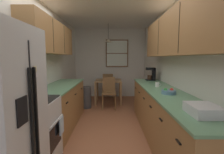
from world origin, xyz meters
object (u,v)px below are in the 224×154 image
trash_bin (85,97)px  mug_by_coffeemaker (157,85)px  dish_rack (203,110)px  storage_canister (43,87)px  table_serving_bowl (108,79)px  stove_range (31,132)px  dining_table (108,84)px  dining_chair_far (108,85)px  coffee_maker (152,74)px  fruit_bowl (168,92)px  microwave_over_range (17,41)px  dining_chair_near (109,91)px

trash_bin → mug_by_coffeemaker: size_ratio=5.58×
trash_bin → dish_rack: (1.69, -3.23, 0.64)m
storage_canister → table_serving_bowl: size_ratio=1.15×
mug_by_coffeemaker → stove_range: bearing=-150.8°
dining_table → dining_chair_far: (-0.03, 0.60, -0.12)m
dining_chair_far → coffee_maker: (1.15, -1.82, 0.57)m
fruit_bowl → dish_rack: (0.02, -0.98, 0.01)m
microwave_over_range → dish_rack: microwave_over_range is taller
storage_canister → coffee_maker: (2.09, 1.62, 0.07)m
trash_bin → dish_rack: 3.71m
stove_range → dining_table: 3.43m
dining_chair_near → stove_range: bearing=-110.1°
microwave_over_range → dining_table: bearing=72.0°
trash_bin → table_serving_bowl: (0.65, 0.63, 0.47)m
dining_chair_near → table_serving_bowl: bearing=93.6°
microwave_over_range → table_serving_bowl: size_ratio=3.52×
dining_chair_far → fruit_bowl: size_ratio=4.09×
dining_table → dining_chair_near: dining_chair_near is taller
stove_range → dining_chair_near: stove_range is taller
dining_chair_far → stove_range: bearing=-103.4°
coffee_maker → mug_by_coffeemaker: size_ratio=2.89×
dining_chair_near → storage_canister: 2.49m
dining_chair_near → microwave_over_range: bearing=-112.2°
dining_chair_near → coffee_maker: size_ratio=2.80×
mug_by_coffeemaker → table_serving_bowl: (-1.02, 2.23, -0.17)m
microwave_over_range → storage_canister: 0.83m
stove_range → storage_canister: bearing=90.7°
dining_table → mug_by_coffeemaker: mug_by_coffeemaker is taller
microwave_over_range → table_serving_bowl: (1.06, 3.33, -0.90)m
microwave_over_range → fruit_bowl: bearing=12.1°
dining_chair_far → dish_rack: size_ratio=2.65×
coffee_maker → fruit_bowl: coffee_maker is taller
storage_canister → fruit_bowl: 1.97m
dining_table → fruit_bowl: (1.01, -2.85, 0.31)m
microwave_over_range → fruit_bowl: microwave_over_range is taller
trash_bin → fruit_bowl: size_ratio=2.82×
dining_chair_near → trash_bin: (-0.69, 0.01, -0.19)m
microwave_over_range → storage_canister: microwave_over_range is taller
dining_chair_near → storage_canister: bearing=-114.0°
trash_bin → table_serving_bowl: 1.02m
dining_chair_near → coffee_maker: coffee_maker is taller
table_serving_bowl → storage_canister: bearing=-108.4°
dining_table → dining_chair_near: (0.03, -0.60, -0.12)m
dining_chair_near → table_serving_bowl: 0.70m
trash_bin → dining_table: bearing=41.7°
storage_canister → mug_by_coffeemaker: bearing=17.9°
dining_chair_near → dish_rack: size_ratio=2.65×
stove_range → table_serving_bowl: 3.48m
microwave_over_range → fruit_bowl: 2.25m
stove_range → fruit_bowl: 2.07m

